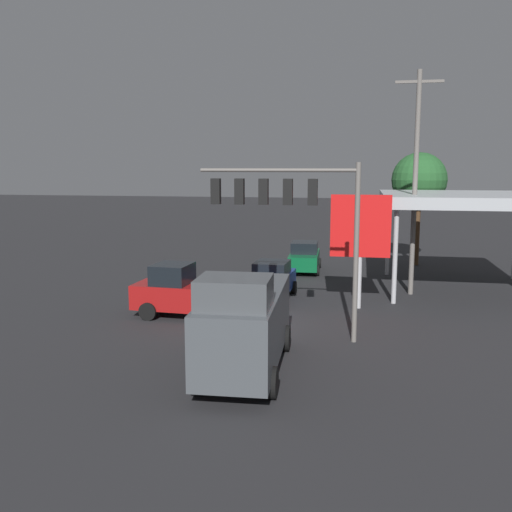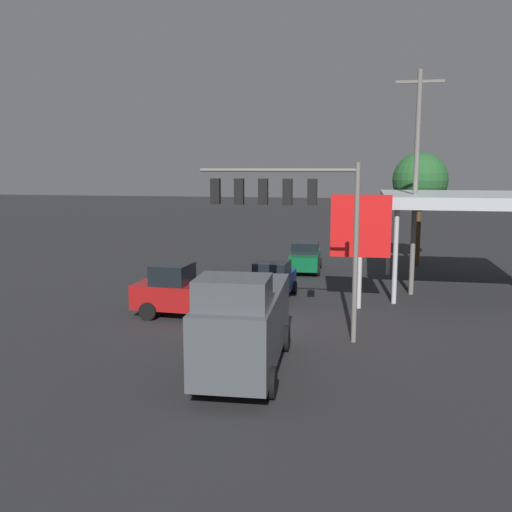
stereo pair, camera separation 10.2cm
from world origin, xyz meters
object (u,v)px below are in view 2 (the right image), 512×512
price_sign (361,229)px  sedan_waiting (272,280)px  traffic_signal_assembly (289,205)px  utility_pole (416,179)px  pickup_parked (188,293)px  delivery_truck (244,323)px  sedan_far (305,257)px  street_tree (420,180)px

price_sign → sedan_waiting: 5.41m
traffic_signal_assembly → price_sign: size_ratio=1.27×
utility_pole → price_sign: (2.72, 3.59, -2.28)m
price_sign → pickup_parked: 8.60m
pickup_parked → traffic_signal_assembly: bearing=157.6°
utility_pole → sedan_waiting: utility_pole is taller
pickup_parked → sedan_waiting: size_ratio=1.19×
traffic_signal_assembly → delivery_truck: (0.92, 4.04, -3.58)m
traffic_signal_assembly → delivery_truck: 5.47m
utility_pole → delivery_truck: size_ratio=1.68×
delivery_truck → sedan_far: 18.67m
pickup_parked → sedan_far: 12.88m
pickup_parked → delivery_truck: bearing=125.2°
utility_pole → price_sign: size_ratio=2.13×
sedan_waiting → sedan_far: bearing=176.5°
price_sign → sedan_far: 10.25m
traffic_signal_assembly → sedan_waiting: bearing=-75.7°
delivery_truck → pickup_parked: bearing=-150.8°
price_sign → sedan_waiting: bearing=-16.0°
sedan_far → pickup_parked: bearing=-20.4°
pickup_parked → sedan_waiting: 5.34m
street_tree → sedan_waiting: bearing=54.9°
utility_pole → pickup_parked: bearing=32.8°
sedan_waiting → street_tree: size_ratio=0.58×
sedan_far → price_sign: bearing=18.9°
utility_pole → sedan_far: size_ratio=2.60×
traffic_signal_assembly → street_tree: 19.55m
utility_pole → delivery_truck: utility_pole is taller
utility_pole → pickup_parked: size_ratio=2.18×
sedan_waiting → delivery_truck: bearing=7.2°
delivery_truck → street_tree: (-7.46, -22.45, 4.11)m
utility_pole → pickup_parked: 13.21m
utility_pole → sedan_waiting: bearing=18.0°
price_sign → delivery_truck: (3.64, 9.46, -2.11)m
sedan_waiting → street_tree: street_tree is taller
street_tree → utility_pole: bearing=83.3°
sedan_waiting → traffic_signal_assembly: bearing=17.2°
pickup_parked → delivery_truck: (-3.94, 6.42, 0.58)m
utility_pole → sedan_far: bearing=-41.9°
price_sign → pickup_parked: size_ratio=1.02×
price_sign → street_tree: bearing=-106.4°
traffic_signal_assembly → sedan_waiting: 8.14m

